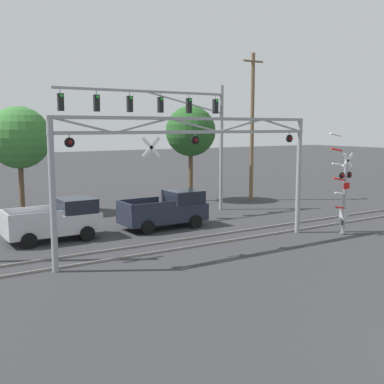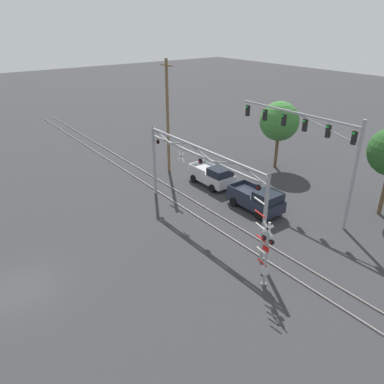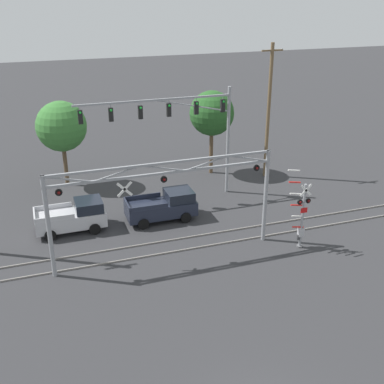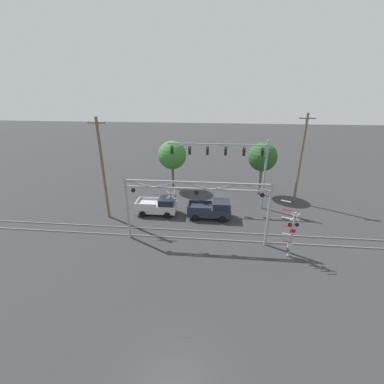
{
  "view_description": "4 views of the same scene",
  "coord_description": "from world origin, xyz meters",
  "views": [
    {
      "loc": [
        -11.66,
        -4.81,
        5.56
      ],
      "look_at": [
        0.29,
        13.88,
        2.53
      ],
      "focal_mm": 45.0,
      "sensor_mm": 36.0,
      "label": 1
    },
    {
      "loc": [
        19.75,
        -2.31,
        14.26
      ],
      "look_at": [
        0.98,
        11.7,
        3.3
      ],
      "focal_mm": 35.0,
      "sensor_mm": 36.0,
      "label": 2
    },
    {
      "loc": [
        -6.55,
        -10.89,
        14.87
      ],
      "look_at": [
        2.2,
        14.75,
        3.24
      ],
      "focal_mm": 45.0,
      "sensor_mm": 36.0,
      "label": 3
    },
    {
      "loc": [
        1.67,
        -7.6,
        13.54
      ],
      "look_at": [
        -0.52,
        14.6,
        4.41
      ],
      "focal_mm": 24.0,
      "sensor_mm": 36.0,
      "label": 4
    }
  ],
  "objects": [
    {
      "name": "rail_track_near",
      "position": [
        0.0,
        13.45,
        0.05
      ],
      "size": [
        80.0,
        0.08,
        0.1
      ],
      "primitive_type": "cube",
      "color": "gray",
      "rests_on": "ground_plane"
    },
    {
      "name": "rail_track_far",
      "position": [
        0.0,
        14.89,
        0.05
      ],
      "size": [
        80.0,
        0.08,
        0.1
      ],
      "primitive_type": "cube",
      "color": "gray",
      "rests_on": "ground_plane"
    },
    {
      "name": "crossing_gantry",
      "position": [
        -0.01,
        13.17,
        4.2
      ],
      "size": [
        13.1,
        0.28,
        5.98
      ],
      "color": "gray",
      "rests_on": "ground_plane"
    },
    {
      "name": "crossing_signal_mast",
      "position": [
        8.07,
        11.58,
        2.06
      ],
      "size": [
        1.7,
        0.35,
        5.27
      ],
      "color": "gray",
      "rests_on": "ground_plane"
    },
    {
      "name": "traffic_signal_span",
      "position": [
        3.92,
        21.11,
        5.94
      ],
      "size": [
        11.32,
        0.39,
        8.23
      ],
      "color": "gray",
      "rests_on": "ground_plane"
    },
    {
      "name": "pickup_truck_lead",
      "position": [
        1.3,
        18.04,
        0.99
      ],
      "size": [
        4.75,
        2.26,
        2.0
      ],
      "color": "#1E2333",
      "rests_on": "ground_plane"
    },
    {
      "name": "pickup_truck_following",
      "position": [
        -4.75,
        18.37,
        0.98
      ],
      "size": [
        4.5,
        2.26,
        2.0
      ],
      "color": "#B7B7BC",
      "rests_on": "ground_plane"
    },
    {
      "name": "utility_pole_right",
      "position": [
        11.64,
        23.29,
        5.61
      ],
      "size": [
        1.8,
        0.28,
        10.91
      ],
      "color": "brown",
      "rests_on": "ground_plane"
    },
    {
      "name": "background_tree_beyond_span",
      "position": [
        7.57,
        25.44,
        5.2
      ],
      "size": [
        3.71,
        3.71,
        7.08
      ],
      "color": "brown",
      "rests_on": "ground_plane"
    },
    {
      "name": "background_tree_far_left_verge",
      "position": [
        -4.45,
        26.62,
        4.86
      ],
      "size": [
        3.92,
        3.92,
        6.84
      ],
      "color": "brown",
      "rests_on": "ground_plane"
    }
  ]
}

